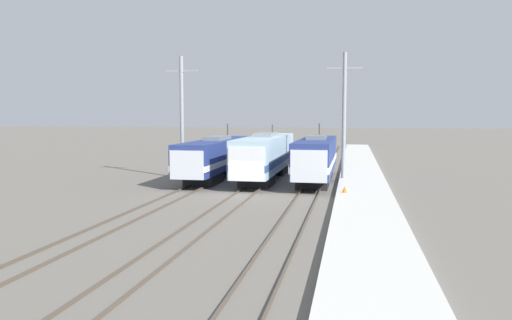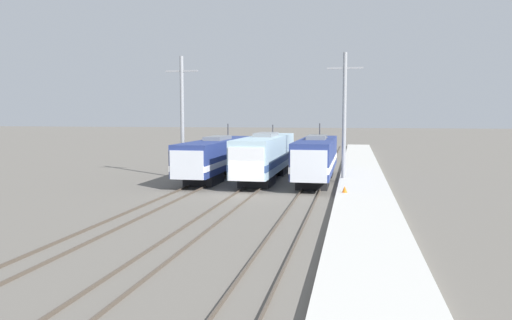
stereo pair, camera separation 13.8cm
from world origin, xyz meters
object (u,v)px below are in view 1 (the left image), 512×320
at_px(locomotive_far_left, 216,157).
at_px(traffic_cone, 345,189).
at_px(catenary_tower_left, 182,115).
at_px(locomotive_far_right, 316,158).
at_px(catenary_tower_right, 344,115).
at_px(locomotive_center, 265,156).

distance_m(locomotive_far_left, traffic_cone, 15.32).
bearing_deg(catenary_tower_left, locomotive_far_right, -1.18).
bearing_deg(locomotive_far_right, catenary_tower_right, 6.20).
bearing_deg(locomotive_far_left, catenary_tower_left, -167.48).
relative_size(locomotive_center, catenary_tower_left, 1.53).
distance_m(locomotive_center, locomotive_far_right, 4.80).
xyz_separation_m(locomotive_center, traffic_cone, (7.43, -8.87, -1.61)).
height_order(locomotive_far_left, catenary_tower_right, catenary_tower_right).
distance_m(locomotive_center, traffic_cone, 11.69).
bearing_deg(locomotive_center, traffic_cone, -50.03).
xyz_separation_m(catenary_tower_right, traffic_cone, (0.28, -8.47, -5.33)).
bearing_deg(traffic_cone, locomotive_far_left, 143.05).
relative_size(locomotive_far_right, catenary_tower_right, 1.41).
bearing_deg(catenary_tower_right, locomotive_center, 176.82).
distance_m(locomotive_center, catenary_tower_left, 8.72).
bearing_deg(locomotive_far_left, catenary_tower_right, -3.33).
relative_size(locomotive_far_right, traffic_cone, 33.75).
height_order(locomotive_center, catenary_tower_left, catenary_tower_left).
relative_size(locomotive_center, traffic_cone, 36.65).
xyz_separation_m(catenary_tower_left, catenary_tower_right, (15.03, 0.00, 0.00)).
bearing_deg(locomotive_far_right, traffic_cone, -71.91).
distance_m(locomotive_far_left, catenary_tower_right, 12.55).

